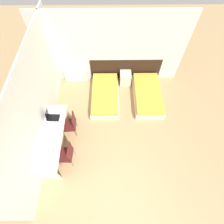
% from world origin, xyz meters
% --- Properties ---
extents(ground_plane, '(20.00, 20.00, 0.00)m').
position_xyz_m(ground_plane, '(0.00, 0.00, 0.00)').
color(ground_plane, tan).
extents(wall_back, '(5.02, 0.05, 2.70)m').
position_xyz_m(wall_back, '(0.00, 4.40, 1.35)').
color(wall_back, silver).
rests_on(wall_back, ground_plane).
extents(wall_left, '(0.05, 5.37, 2.70)m').
position_xyz_m(wall_left, '(-2.04, 2.19, 1.35)').
color(wall_left, silver).
rests_on(wall_left, ground_plane).
extents(headboard_panel, '(2.64, 0.03, 0.92)m').
position_xyz_m(headboard_panel, '(0.53, 4.36, 0.46)').
color(headboard_panel, black).
rests_on(headboard_panel, ground_plane).
extents(bed_near_window, '(0.99, 1.90, 0.34)m').
position_xyz_m(bed_near_window, '(-0.24, 3.38, 0.17)').
color(bed_near_window, beige).
rests_on(bed_near_window, ground_plane).
extents(bed_near_door, '(0.99, 1.90, 0.34)m').
position_xyz_m(bed_near_door, '(1.31, 3.38, 0.17)').
color(bed_near_door, beige).
rests_on(bed_near_door, ground_plane).
extents(nightstand, '(0.41, 0.42, 0.50)m').
position_xyz_m(nightstand, '(0.53, 4.12, 0.25)').
color(nightstand, beige).
rests_on(nightstand, ground_plane).
extents(radiator, '(0.86, 0.12, 0.56)m').
position_xyz_m(radiator, '(-1.38, 4.28, 0.28)').
color(radiator, silver).
rests_on(radiator, ground_plane).
extents(desk, '(0.61, 2.07, 0.73)m').
position_xyz_m(desk, '(-1.71, 1.54, 0.57)').
color(desk, beige).
rests_on(desk, ground_plane).
extents(chair_near_laptop, '(0.46, 0.46, 0.96)m').
position_xyz_m(chair_near_laptop, '(-1.27, 2.01, 0.52)').
color(chair_near_laptop, '#511919').
rests_on(chair_near_laptop, ground_plane).
extents(chair_near_notebook, '(0.44, 0.44, 0.96)m').
position_xyz_m(chair_near_notebook, '(-1.27, 1.07, 0.52)').
color(chair_near_notebook, '#511919').
rests_on(chair_near_notebook, ground_plane).
extents(laptop, '(0.36, 0.25, 0.36)m').
position_xyz_m(laptop, '(-1.80, 2.11, 0.80)').
color(laptop, black).
rests_on(laptop, desk).
extents(open_notebook, '(0.31, 0.24, 0.02)m').
position_xyz_m(open_notebook, '(-1.73, 1.15, 0.74)').
color(open_notebook, '#B21E1E').
rests_on(open_notebook, desk).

